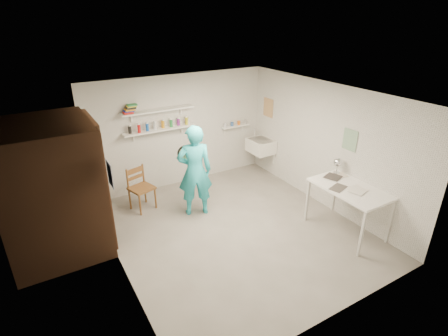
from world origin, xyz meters
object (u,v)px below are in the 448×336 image
man (195,171)px  wall_clock (186,153)px  wooden_chair (142,188)px  desk_lamp (338,162)px  work_table (347,210)px  belfast_sink (261,146)px

man → wall_clock: man is taller
wooden_chair → desk_lamp: size_ratio=5.55×
wooden_chair → work_table: size_ratio=0.69×
wall_clock → work_table: wall_clock is taller
wall_clock → man: bearing=-54.4°
wall_clock → work_table: (2.04, -2.08, -0.74)m
work_table → belfast_sink: bearing=87.7°
wall_clock → wooden_chair: bearing=167.3°
belfast_sink → desk_lamp: bearing=-87.3°
man → wall_clock: (-0.07, 0.21, 0.29)m
belfast_sink → desk_lamp: (0.10, -2.18, 0.38)m
man → wooden_chair: (-0.83, 0.66, -0.43)m
wall_clock → wooden_chair: size_ratio=0.35×
wall_clock → wooden_chair: (-0.76, 0.45, -0.72)m
belfast_sink → wooden_chair: size_ratio=0.67×
belfast_sink → wooden_chair: wooden_chair is taller
work_table → wooden_chair: bearing=137.9°
man → desk_lamp: size_ratio=10.86×
wooden_chair → work_table: bearing=-58.9°
desk_lamp → wall_clock: bearing=145.2°
wall_clock → work_table: size_ratio=0.24×
man → wooden_chair: man is taller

